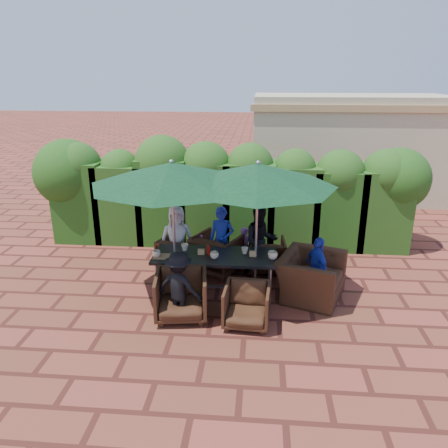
# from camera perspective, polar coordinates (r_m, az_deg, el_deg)

# --- Properties ---
(ground) EXTENTS (80.00, 80.00, 0.00)m
(ground) POSITION_cam_1_polar(r_m,az_deg,el_deg) (8.36, -0.75, -8.15)
(ground) COLOR brown
(ground) RESTS_ON ground
(dining_table) EXTENTS (2.19, 0.90, 0.75)m
(dining_table) POSITION_cam_1_polar(r_m,az_deg,el_deg) (7.87, -1.22, -4.54)
(dining_table) COLOR black
(dining_table) RESTS_ON ground
(umbrella_left) EXTENTS (2.83, 2.83, 2.46)m
(umbrella_left) POSITION_cam_1_polar(r_m,az_deg,el_deg) (7.49, -6.84, 6.53)
(umbrella_left) COLOR gray
(umbrella_left) RESTS_ON ground
(umbrella_right) EXTENTS (2.70, 2.70, 2.46)m
(umbrella_right) POSITION_cam_1_polar(r_m,az_deg,el_deg) (7.37, 4.44, 6.40)
(umbrella_right) COLOR gray
(umbrella_right) RESTS_ON ground
(chair_far_left) EXTENTS (0.96, 0.93, 0.78)m
(chair_far_left) POSITION_cam_1_polar(r_m,az_deg,el_deg) (8.91, -5.66, -3.71)
(chair_far_left) COLOR black
(chair_far_left) RESTS_ON ground
(chair_far_mid) EXTENTS (1.10, 1.07, 0.87)m
(chair_far_mid) POSITION_cam_1_polar(r_m,az_deg,el_deg) (8.79, -0.96, -3.63)
(chair_far_mid) COLOR black
(chair_far_mid) RESTS_ON ground
(chair_far_right) EXTENTS (0.75, 0.71, 0.74)m
(chair_far_right) POSITION_cam_1_polar(r_m,az_deg,el_deg) (8.92, 5.63, -3.84)
(chair_far_right) COLOR black
(chair_far_right) RESTS_ON ground
(chair_near_left) EXTENTS (0.93, 0.88, 0.86)m
(chair_near_left) POSITION_cam_1_polar(r_m,az_deg,el_deg) (7.25, -5.62, -8.96)
(chair_near_left) COLOR black
(chair_near_left) RESTS_ON ground
(chair_near_right) EXTENTS (0.76, 0.72, 0.74)m
(chair_near_right) POSITION_cam_1_polar(r_m,az_deg,el_deg) (7.04, 3.00, -10.34)
(chair_near_right) COLOR black
(chair_near_right) RESTS_ON ground
(chair_end_right) EXTENTS (1.15, 1.39, 1.05)m
(chair_end_right) POSITION_cam_1_polar(r_m,az_deg,el_deg) (7.95, 11.30, -5.85)
(chair_end_right) COLOR black
(chair_end_right) RESTS_ON ground
(adult_far_left) EXTENTS (0.75, 0.54, 1.36)m
(adult_far_left) POSITION_cam_1_polar(r_m,az_deg,el_deg) (8.81, -6.16, -1.97)
(adult_far_left) COLOR silver
(adult_far_left) RESTS_ON ground
(adult_far_mid) EXTENTS (0.53, 0.45, 1.36)m
(adult_far_mid) POSITION_cam_1_polar(r_m,az_deg,el_deg) (8.68, -0.31, -2.15)
(adult_far_mid) COLOR #1F30A9
(adult_far_mid) RESTS_ON ground
(adult_far_right) EXTENTS (0.75, 0.55, 1.41)m
(adult_far_right) POSITION_cam_1_polar(r_m,az_deg,el_deg) (8.61, 4.80, -2.25)
(adult_far_right) COLOR black
(adult_far_right) RESTS_ON ground
(adult_near_left) EXTENTS (0.83, 0.55, 1.19)m
(adult_near_left) POSITION_cam_1_polar(r_m,az_deg,el_deg) (7.08, -5.87, -8.18)
(adult_near_left) COLOR black
(adult_near_left) RESTS_ON ground
(adult_end_right) EXTENTS (0.57, 0.75, 1.14)m
(adult_end_right) POSITION_cam_1_polar(r_m,az_deg,el_deg) (7.92, 12.08, -5.64)
(adult_end_right) COLOR #1F30A9
(adult_end_right) RESTS_ON ground
(child_left) EXTENTS (0.28, 0.24, 0.74)m
(child_left) POSITION_cam_1_polar(r_m,az_deg,el_deg) (8.98, -3.12, -3.59)
(child_left) COLOR #CD4881
(child_left) RESTS_ON ground
(child_right) EXTENTS (0.37, 0.32, 0.88)m
(child_right) POSITION_cam_1_polar(r_m,az_deg,el_deg) (8.96, 2.75, -3.18)
(child_right) COLOR #874392
(child_right) RESTS_ON ground
(pedestrian_a) EXTENTS (1.83, 1.14, 1.85)m
(pedestrian_a) POSITION_cam_1_polar(r_m,az_deg,el_deg) (11.91, 10.17, 4.65)
(pedestrian_a) COLOR #227E29
(pedestrian_a) RESTS_ON ground
(pedestrian_b) EXTENTS (0.88, 0.60, 1.72)m
(pedestrian_b) POSITION_cam_1_polar(r_m,az_deg,el_deg) (12.33, 13.75, 4.58)
(pedestrian_b) COLOR #CD4881
(pedestrian_b) RESTS_ON ground
(pedestrian_c) EXTENTS (1.08, 1.02, 1.59)m
(pedestrian_c) POSITION_cam_1_polar(r_m,az_deg,el_deg) (12.52, 17.48, 4.16)
(pedestrian_c) COLOR gray
(pedestrian_c) RESTS_ON ground
(cup_a) EXTENTS (0.15, 0.15, 0.12)m
(cup_a) POSITION_cam_1_polar(r_m,az_deg,el_deg) (7.82, -8.82, -3.86)
(cup_a) COLOR beige
(cup_a) RESTS_ON dining_table
(cup_b) EXTENTS (0.13, 0.13, 0.12)m
(cup_b) POSITION_cam_1_polar(r_m,az_deg,el_deg) (8.03, -5.15, -3.03)
(cup_b) COLOR beige
(cup_b) RESTS_ON dining_table
(cup_c) EXTENTS (0.15, 0.15, 0.12)m
(cup_c) POSITION_cam_1_polar(r_m,az_deg,el_deg) (7.66, -1.27, -4.08)
(cup_c) COLOR beige
(cup_c) RESTS_ON dining_table
(cup_d) EXTENTS (0.12, 0.12, 0.12)m
(cup_d) POSITION_cam_1_polar(r_m,az_deg,el_deg) (7.87, 2.72, -3.50)
(cup_d) COLOR beige
(cup_d) RESTS_ON dining_table
(cup_e) EXTENTS (0.17, 0.17, 0.14)m
(cup_e) POSITION_cam_1_polar(r_m,az_deg,el_deg) (7.68, 6.37, -4.10)
(cup_e) COLOR beige
(cup_e) RESTS_ON dining_table
(ketchup_bottle) EXTENTS (0.04, 0.04, 0.17)m
(ketchup_bottle) POSITION_cam_1_polar(r_m,az_deg,el_deg) (7.81, -2.02, -3.45)
(ketchup_bottle) COLOR #B20C0A
(ketchup_bottle) RESTS_ON dining_table
(sauce_bottle) EXTENTS (0.04, 0.04, 0.17)m
(sauce_bottle) POSITION_cam_1_polar(r_m,az_deg,el_deg) (7.86, -2.15, -3.31)
(sauce_bottle) COLOR #4C230C
(sauce_bottle) RESTS_ON dining_table
(serving_tray) EXTENTS (0.35, 0.25, 0.02)m
(serving_tray) POSITION_cam_1_polar(r_m,az_deg,el_deg) (7.81, -7.89, -4.22)
(serving_tray) COLOR olive
(serving_tray) RESTS_ON dining_table
(number_block_left) EXTENTS (0.12, 0.06, 0.10)m
(number_block_left) POSITION_cam_1_polar(r_m,az_deg,el_deg) (7.84, -3.00, -3.64)
(number_block_left) COLOR tan
(number_block_left) RESTS_ON dining_table
(number_block_right) EXTENTS (0.12, 0.06, 0.10)m
(number_block_right) POSITION_cam_1_polar(r_m,az_deg,el_deg) (7.76, 3.78, -3.90)
(number_block_right) COLOR tan
(number_block_right) RESTS_ON dining_table
(hedge_wall) EXTENTS (9.10, 1.60, 2.53)m
(hedge_wall) POSITION_cam_1_polar(r_m,az_deg,el_deg) (10.07, -0.46, 4.79)
(hedge_wall) COLOR #1D3C10
(hedge_wall) RESTS_ON ground
(building) EXTENTS (6.20, 3.08, 3.20)m
(building) POSITION_cam_1_polar(r_m,az_deg,el_deg) (14.82, 15.79, 9.73)
(building) COLOR tan
(building) RESTS_ON ground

